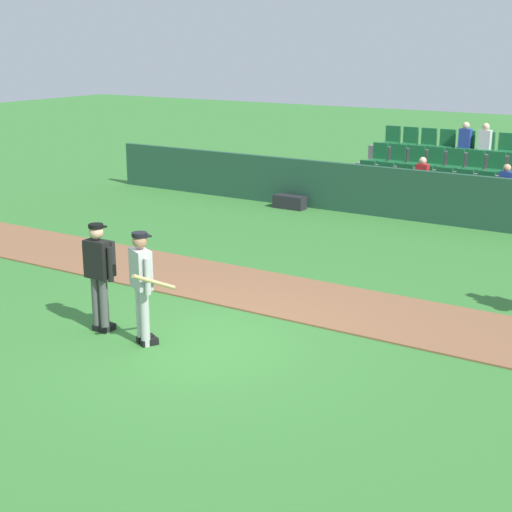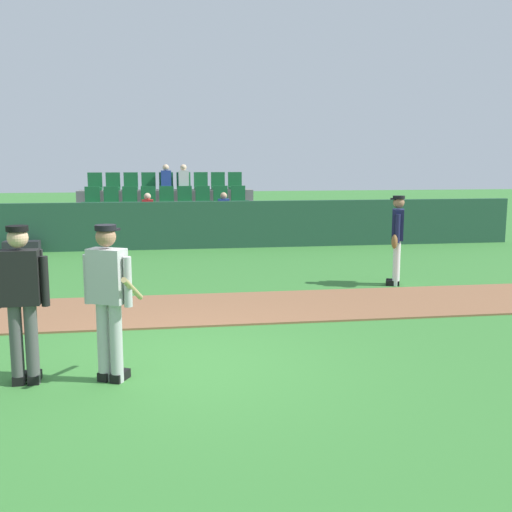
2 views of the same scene
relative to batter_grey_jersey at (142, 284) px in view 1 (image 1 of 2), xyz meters
The scene contains 7 objects.
ground_plane 1.28m from the batter_grey_jersey, 34.18° to the left, with size 80.00×80.00×0.00m, color #387A33.
infield_dirt_path 3.34m from the batter_grey_jersey, 77.42° to the left, with size 28.00×2.16×0.03m, color brown.
dugout_fence 10.16m from the batter_grey_jersey, 86.06° to the left, with size 20.00×0.16×1.31m, color #234C38.
stadium_bleachers 12.03m from the batter_grey_jersey, 86.64° to the left, with size 5.55×2.95×2.30m.
batter_grey_jersey is the anchor object (origin of this frame).
umpire_home_plate 0.93m from the batter_grey_jersey, behind, with size 0.59×0.31×1.76m.
equipment_bag 10.18m from the batter_grey_jersey, 107.59° to the left, with size 0.90×0.36×0.36m, color #232328.
Camera 1 is at (6.67, -8.82, 4.50)m, focal length 54.24 mm.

